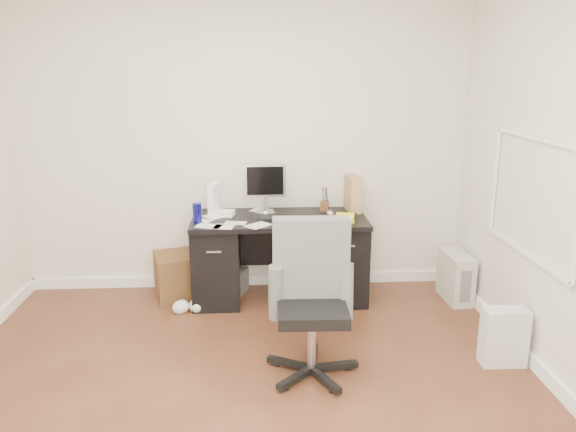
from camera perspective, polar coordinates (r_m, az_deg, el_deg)
The scene contains 18 objects.
ground at distance 3.64m, azimuth -4.65°, elevation -18.69°, with size 4.00×4.00×0.00m, color #492717.
room_shell at distance 3.08m, azimuth -4.68°, elevation 8.28°, with size 4.02×4.02×2.71m.
desk at distance 4.96m, azimuth -0.87°, elevation -4.04°, with size 1.50×0.70×0.75m.
loose_papers at distance 4.80m, azimuth -3.25°, elevation -0.31°, with size 1.10×0.60×0.00m, color silver, non-canonical shape.
lcd_monitor at distance 4.92m, azimuth -2.34°, elevation 2.79°, with size 0.36×0.21×0.46m, color #B8B8BD, non-canonical shape.
keyboard at distance 4.79m, azimuth -0.34°, elevation -0.18°, with size 0.46×0.16×0.03m, color black.
computer_mouse at distance 4.85m, azimuth 4.29°, elevation 0.21°, with size 0.06×0.06×0.06m, color #B8B8BD.
travel_mug at distance 4.73m, azimuth -9.21°, elevation 0.32°, with size 0.07×0.07×0.17m, color navy.
white_binder at distance 4.96m, azimuth -7.45°, elevation 1.75°, with size 0.11×0.24×0.28m, color white.
magazine_file at distance 5.07m, azimuth 6.61°, elevation 2.27°, with size 0.14×0.27×0.32m, color #A4774F.
pen_cup at distance 5.06m, azimuth 3.74°, elevation 1.71°, with size 0.09×0.09×0.21m, color #582F19, non-canonical shape.
yellow_book at distance 4.79m, azimuth 5.88°, elevation -0.18°, with size 0.17×0.22×0.04m, color #F0F41A.
paper_remote at distance 4.59m, azimuth 1.49°, elevation -0.89°, with size 0.26×0.21×0.02m, color silver, non-canonical shape.
office_chair at distance 3.71m, azimuth 2.48°, elevation -8.73°, with size 0.59×0.59×1.05m, color #545754, non-canonical shape.
pc_tower at distance 5.20m, azimuth 16.68°, elevation -5.95°, with size 0.19×0.43×0.43m, color beige.
shopping_bag at distance 4.23m, azimuth 21.08°, elevation -11.39°, with size 0.30×0.22×0.41m, color silver.
wicker_basket at distance 5.16m, azimuth -11.03°, elevation -5.92°, with size 0.39×0.39×0.39m, color #492E15.
desk_printer at distance 5.20m, azimuth -6.54°, elevation -6.62°, with size 0.37×0.31×0.22m, color slate.
Camera 1 is at (0.10, -3.03, 2.01)m, focal length 35.00 mm.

